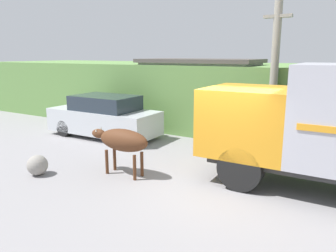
{
  "coord_description": "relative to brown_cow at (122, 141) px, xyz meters",
  "views": [
    {
      "loc": [
        2.94,
        -7.42,
        3.31
      ],
      "look_at": [
        -1.55,
        0.23,
        1.35
      ],
      "focal_mm": 35.0,
      "sensor_mm": 36.0,
      "label": 1
    }
  ],
  "objects": [
    {
      "name": "utility_pole",
      "position": [
        2.95,
        4.49,
        1.67
      ],
      "size": [
        0.9,
        0.26,
        5.12
      ],
      "color": "gray",
      "rests_on": "ground_plane"
    },
    {
      "name": "brown_cow",
      "position": [
        0.0,
        0.0,
        0.0
      ],
      "size": [
        1.9,
        0.62,
        1.31
      ],
      "rotation": [
        0.0,
        0.0,
        -0.07
      ],
      "color": "#512D19",
      "rests_on": "ground_plane"
    },
    {
      "name": "building_backdrop",
      "position": [
        -0.57,
        6.16,
        0.59
      ],
      "size": [
        5.08,
        2.7,
        3.11
      ],
      "color": "#B2BCAD",
      "rests_on": "ground_plane"
    },
    {
      "name": "roadside_rock",
      "position": [
        -2.04,
        -1.23,
        -0.7
      ],
      "size": [
        0.57,
        0.57,
        0.57
      ],
      "color": "gray",
      "rests_on": "ground_plane"
    },
    {
      "name": "ground_plane",
      "position": [
        2.54,
        0.56,
        -0.98
      ],
      "size": [
        60.0,
        60.0,
        0.0
      ],
      "primitive_type": "plane",
      "color": "gray"
    },
    {
      "name": "hillside_embankment",
      "position": [
        2.54,
        7.7,
        0.45
      ],
      "size": [
        32.0,
        6.07,
        2.86
      ],
      "color": "#608C47",
      "rests_on": "ground_plane"
    },
    {
      "name": "parked_suv",
      "position": [
        -3.35,
        3.05,
        -0.17
      ],
      "size": [
        4.63,
        1.82,
        1.69
      ],
      "rotation": [
        0.0,
        0.0,
        0.0
      ],
      "color": "silver",
      "rests_on": "ground_plane"
    },
    {
      "name": "pedestrian_on_hill",
      "position": [
        0.99,
        4.16,
        -0.07
      ],
      "size": [
        0.34,
        0.34,
        1.65
      ],
      "rotation": [
        0.0,
        0.0,
        3.21
      ],
      "color": "#38332D",
      "rests_on": "ground_plane"
    }
  ]
}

